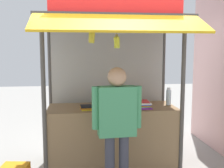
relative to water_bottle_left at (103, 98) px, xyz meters
name	(u,v)px	position (x,y,z in m)	size (l,w,h in m)	color
ground_plane	(112,166)	(0.13, -0.08, -1.08)	(20.00, 20.00, 0.00)	gray
stall_counter	(112,137)	(0.13, -0.08, -0.60)	(1.93, 0.76, 0.95)	olive
stall_structure	(111,63)	(0.13, 0.05, 0.53)	(2.13, 1.63, 2.63)	#4C4742
water_bottle_left	(103,98)	(0.00, 0.00, 0.00)	(0.07, 0.07, 0.26)	silver
water_bottle_front_left	(104,97)	(0.04, 0.17, -0.01)	(0.06, 0.06, 0.23)	silver
water_bottle_center	(169,97)	(1.03, -0.06, 0.01)	(0.08, 0.08, 0.28)	silver
water_bottle_mid_left	(120,97)	(0.30, 0.17, -0.02)	(0.06, 0.06, 0.23)	silver
magazine_stack_far_left	(87,107)	(-0.26, -0.19, -0.10)	(0.20, 0.27, 0.05)	yellow
magazine_stack_back_left	(142,104)	(0.56, -0.20, -0.07)	(0.27, 0.32, 0.10)	purple
banana_bunch_inner_right	(92,38)	(-0.19, -0.55, 0.90)	(0.11, 0.10, 0.26)	#332D23
banana_bunch_leftmost	(117,42)	(0.13, -0.55, 0.84)	(0.10, 0.10, 0.32)	#332D23
vendor_person	(117,120)	(0.09, -0.90, -0.11)	(0.61, 0.23, 1.61)	#383842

